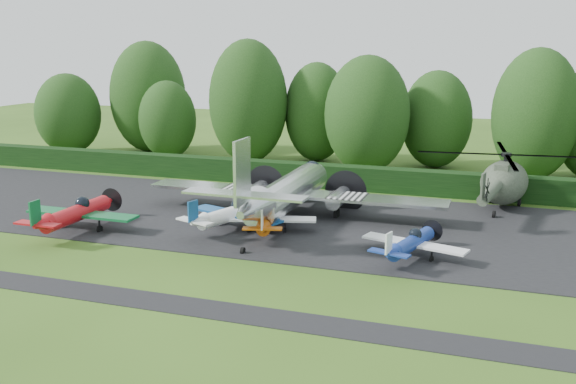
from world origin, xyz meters
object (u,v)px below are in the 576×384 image
(light_plane_white, at_px, (231,214))
(light_plane_orange, at_px, (267,218))
(helicopter, at_px, (504,179))
(light_plane_blue, at_px, (411,243))
(light_plane_red, at_px, (77,213))
(transport_plane, at_px, (287,192))

(light_plane_white, relative_size, light_plane_orange, 1.10)
(helicopter, bearing_deg, light_plane_orange, -149.13)
(light_plane_orange, xyz_separation_m, light_plane_blue, (9.63, -2.15, -0.03))
(light_plane_orange, relative_size, light_plane_blue, 1.04)
(light_plane_red, distance_m, light_plane_blue, 21.64)
(light_plane_blue, bearing_deg, transport_plane, 132.84)
(light_plane_red, height_order, light_plane_orange, light_plane_red)
(light_plane_white, xyz_separation_m, light_plane_orange, (2.51, -0.03, -0.10))
(light_plane_white, xyz_separation_m, light_plane_blue, (12.13, -2.17, -0.14))
(light_plane_red, height_order, light_plane_blue, light_plane_red)
(transport_plane, bearing_deg, light_plane_orange, -91.86)
(light_plane_orange, bearing_deg, helicopter, 55.89)
(transport_plane, xyz_separation_m, light_plane_white, (-2.63, -3.70, -0.83))
(light_plane_blue, bearing_deg, light_plane_orange, 151.96)
(transport_plane, relative_size, light_plane_orange, 3.26)
(helicopter, bearing_deg, light_plane_red, -158.49)
(light_plane_orange, height_order, helicopter, helicopter)
(transport_plane, xyz_separation_m, light_plane_blue, (9.51, -5.87, -0.97))
(light_plane_red, relative_size, light_plane_blue, 1.27)
(transport_plane, distance_m, helicopter, 16.61)
(light_plane_orange, bearing_deg, light_plane_blue, 3.35)
(light_plane_blue, bearing_deg, light_plane_red, 168.16)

